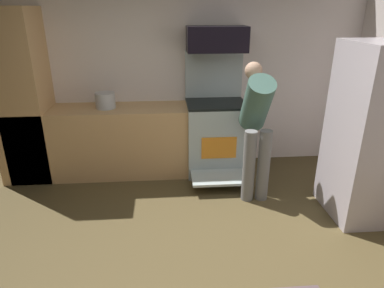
# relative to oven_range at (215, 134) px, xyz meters

# --- Properties ---
(ground_plane) EXTENTS (5.20, 4.80, 0.02)m
(ground_plane) POSITION_rel_oven_range_xyz_m (-0.51, -1.97, -0.52)
(ground_plane) COLOR brown
(wall_back) EXTENTS (5.20, 0.12, 2.60)m
(wall_back) POSITION_rel_oven_range_xyz_m (-0.51, 0.37, 0.79)
(wall_back) COLOR silver
(wall_back) RESTS_ON ground
(lower_cabinet_run) EXTENTS (2.40, 0.60, 0.90)m
(lower_cabinet_run) POSITION_rel_oven_range_xyz_m (-1.41, 0.01, -0.06)
(lower_cabinet_run) COLOR tan
(lower_cabinet_run) RESTS_ON ground
(cabinet_column) EXTENTS (0.60, 0.60, 2.10)m
(cabinet_column) POSITION_rel_oven_range_xyz_m (-2.41, 0.01, 0.54)
(cabinet_column) COLOR tan
(cabinet_column) RESTS_ON ground
(oven_range) EXTENTS (0.76, 1.06, 1.57)m
(oven_range) POSITION_rel_oven_range_xyz_m (0.00, 0.00, 0.00)
(oven_range) COLOR #B0BFBF
(oven_range) RESTS_ON ground
(microwave) EXTENTS (0.74, 0.38, 0.31)m
(microwave) POSITION_rel_oven_range_xyz_m (0.00, 0.09, 1.21)
(microwave) COLOR black
(microwave) RESTS_ON oven_range
(refrigerator) EXTENTS (0.89, 0.78, 1.80)m
(refrigerator) POSITION_rel_oven_range_xyz_m (1.52, -1.17, 0.39)
(refrigerator) COLOR #BFB3BC
(refrigerator) RESTS_ON ground
(person_cook) EXTENTS (0.31, 0.62, 1.52)m
(person_cook) POSITION_rel_oven_range_xyz_m (0.35, -0.69, 0.38)
(person_cook) COLOR slate
(person_cook) RESTS_ON ground
(stock_pot) EXTENTS (0.25, 0.25, 0.20)m
(stock_pot) POSITION_rel_oven_range_xyz_m (-1.40, 0.01, 0.49)
(stock_pot) COLOR #B7BABF
(stock_pot) RESTS_ON lower_cabinet_run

